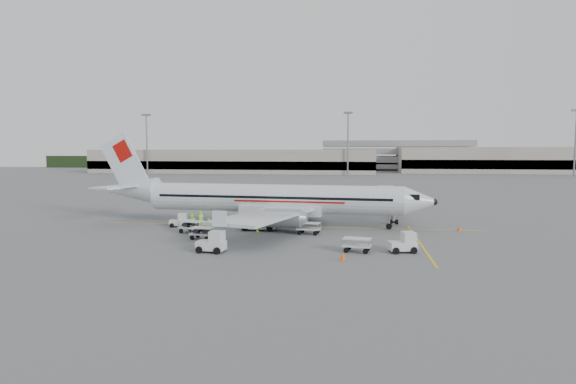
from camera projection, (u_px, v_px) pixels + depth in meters
name	position (u px, v px, depth m)	size (l,w,h in m)	color
ground	(286.00, 226.00, 55.22)	(360.00, 360.00, 0.00)	#56595B
stripe_lead	(286.00, 226.00, 55.22)	(44.00, 0.20, 0.01)	yellow
stripe_cross	(420.00, 243.00, 45.37)	(0.20, 20.00, 0.01)	yellow
terminal_west	(233.00, 161.00, 188.66)	(110.00, 22.00, 9.00)	gray
terminal_east	(516.00, 160.00, 188.05)	(90.00, 26.00, 10.00)	gray
parking_garage	(396.00, 154.00, 208.96)	(62.00, 24.00, 14.00)	slate
treeline	(339.00, 163.00, 227.59)	(300.00, 3.00, 6.00)	black
mast_west	(147.00, 144.00, 180.45)	(3.20, 1.20, 22.00)	slate
mast_center	(348.00, 144.00, 169.98)	(3.20, 1.20, 22.00)	slate
mast_east	(575.00, 144.00, 159.50)	(3.20, 1.20, 22.00)	slate
aircraft	(273.00, 179.00, 55.50)	(38.94, 30.52, 10.73)	silver
jet_bridge	(389.00, 203.00, 62.04)	(2.76, 14.69, 3.86)	silver
belt_loader	(258.00, 218.00, 52.42)	(5.00, 1.88, 2.71)	silver
tug_fore	(402.00, 242.00, 41.04)	(2.30, 1.32, 1.78)	silver
tug_mid	(211.00, 242.00, 41.11)	(2.39, 1.37, 1.85)	silver
tug_aft	(179.00, 220.00, 54.87)	(2.01, 1.15, 1.55)	silver
cart_loaded_a	(192.00, 227.00, 50.62)	(2.55, 1.51, 1.33)	silver
cart_loaded_b	(202.00, 233.00, 47.17)	(2.28, 1.35, 1.19)	silver
cart_empty_a	(309.00, 228.00, 50.02)	(2.36, 1.40, 1.23)	silver
cart_empty_b	(357.00, 245.00, 41.22)	(2.36, 1.39, 1.23)	silver
cone_nose	(459.00, 228.00, 52.03)	(0.43, 0.43, 0.70)	#FF5403
cone_port	(303.00, 205.00, 74.35)	(0.41, 0.41, 0.67)	#FF5403
cone_stbd	(343.00, 256.00, 38.03)	(0.44, 0.44, 0.71)	#FF5403
crew_a	(201.00, 219.00, 55.00)	(0.64, 0.42, 1.75)	#7CE41C
crew_b	(192.00, 222.00, 52.35)	(0.88, 0.68, 1.81)	#7CE41C
crew_c	(258.00, 224.00, 51.24)	(1.17, 0.68, 1.82)	#7CE41C
crew_d	(209.00, 227.00, 49.24)	(1.05, 0.44, 1.79)	#7CE41C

